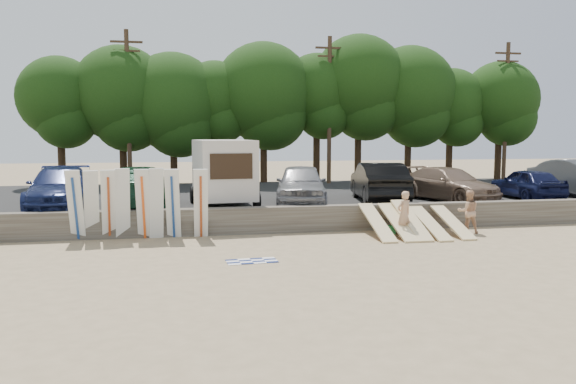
{
  "coord_description": "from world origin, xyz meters",
  "views": [
    {
      "loc": [
        -7.09,
        -17.85,
        3.72
      ],
      "look_at": [
        -3.09,
        3.0,
        1.55
      ],
      "focal_mm": 35.0,
      "sensor_mm": 36.0,
      "label": 1
    }
  ],
  "objects_px": {
    "car_3": "(379,182)",
    "car_4": "(449,184)",
    "car_5": "(527,184)",
    "car_1": "(139,187)",
    "box_trailer": "(223,169)",
    "car_0": "(61,189)",
    "car_2": "(301,184)",
    "beachgoer_b": "(468,212)",
    "cooler": "(390,230)",
    "beachgoer_a": "(404,214)"
  },
  "relations": [
    {
      "from": "car_3",
      "to": "car_4",
      "type": "bearing_deg",
      "value": -177.37
    },
    {
      "from": "car_3",
      "to": "car_5",
      "type": "height_order",
      "value": "car_3"
    },
    {
      "from": "car_1",
      "to": "car_4",
      "type": "distance_m",
      "value": 13.81
    },
    {
      "from": "car_5",
      "to": "box_trailer",
      "type": "bearing_deg",
      "value": 0.11
    },
    {
      "from": "car_0",
      "to": "car_1",
      "type": "height_order",
      "value": "car_1"
    },
    {
      "from": "car_2",
      "to": "car_5",
      "type": "relative_size",
      "value": 1.2
    },
    {
      "from": "car_2",
      "to": "beachgoer_b",
      "type": "bearing_deg",
      "value": -25.18
    },
    {
      "from": "car_3",
      "to": "cooler",
      "type": "relative_size",
      "value": 14.11
    },
    {
      "from": "car_0",
      "to": "car_4",
      "type": "bearing_deg",
      "value": -6.04
    },
    {
      "from": "car_3",
      "to": "beachgoer_b",
      "type": "distance_m",
      "value": 5.17
    },
    {
      "from": "car_0",
      "to": "car_1",
      "type": "relative_size",
      "value": 0.99
    },
    {
      "from": "car_2",
      "to": "cooler",
      "type": "bearing_deg",
      "value": -43.53
    },
    {
      "from": "box_trailer",
      "to": "car_3",
      "type": "xyz_separation_m",
      "value": [
        7.08,
        0.39,
        -0.69
      ]
    },
    {
      "from": "car_1",
      "to": "beachgoer_a",
      "type": "xyz_separation_m",
      "value": [
        9.7,
        -4.75,
        -0.72
      ]
    },
    {
      "from": "car_3",
      "to": "car_4",
      "type": "relative_size",
      "value": 1.03
    },
    {
      "from": "box_trailer",
      "to": "beachgoer_b",
      "type": "relative_size",
      "value": 2.78
    },
    {
      "from": "car_0",
      "to": "cooler",
      "type": "xyz_separation_m",
      "value": [
        12.51,
        -4.04,
        -1.39
      ]
    },
    {
      "from": "beachgoer_a",
      "to": "car_3",
      "type": "bearing_deg",
      "value": -121.88
    },
    {
      "from": "car_5",
      "to": "cooler",
      "type": "relative_size",
      "value": 11.29
    },
    {
      "from": "beachgoer_b",
      "to": "cooler",
      "type": "relative_size",
      "value": 4.31
    },
    {
      "from": "box_trailer",
      "to": "car_0",
      "type": "bearing_deg",
      "value": 175.49
    },
    {
      "from": "car_0",
      "to": "beachgoer_a",
      "type": "bearing_deg",
      "value": -26.26
    },
    {
      "from": "car_2",
      "to": "cooler",
      "type": "relative_size",
      "value": 13.6
    },
    {
      "from": "car_0",
      "to": "beachgoer_a",
      "type": "xyz_separation_m",
      "value": [
        12.76,
        -4.72,
        -0.71
      ]
    },
    {
      "from": "car_1",
      "to": "car_4",
      "type": "relative_size",
      "value": 1.14
    },
    {
      "from": "car_5",
      "to": "beachgoer_a",
      "type": "bearing_deg",
      "value": 30.21
    },
    {
      "from": "car_4",
      "to": "beachgoer_a",
      "type": "bearing_deg",
      "value": -150.22
    },
    {
      "from": "box_trailer",
      "to": "beachgoer_a",
      "type": "bearing_deg",
      "value": -40.95
    },
    {
      "from": "car_4",
      "to": "car_2",
      "type": "bearing_deg",
      "value": 162.98
    },
    {
      "from": "beachgoer_a",
      "to": "car_1",
      "type": "bearing_deg",
      "value": -48.32
    },
    {
      "from": "car_2",
      "to": "beachgoer_b",
      "type": "xyz_separation_m",
      "value": [
        5.59,
        -4.17,
        -0.76
      ]
    },
    {
      "from": "cooler",
      "to": "car_5",
      "type": "bearing_deg",
      "value": 39.44
    },
    {
      "from": "car_1",
      "to": "car_5",
      "type": "distance_m",
      "value": 17.72
    },
    {
      "from": "car_4",
      "to": "car_3",
      "type": "bearing_deg",
      "value": 154.7
    },
    {
      "from": "car_3",
      "to": "car_4",
      "type": "distance_m",
      "value": 3.28
    },
    {
      "from": "car_5",
      "to": "cooler",
      "type": "bearing_deg",
      "value": 25.76
    },
    {
      "from": "car_2",
      "to": "beachgoer_a",
      "type": "height_order",
      "value": "car_2"
    },
    {
      "from": "car_5",
      "to": "car_1",
      "type": "bearing_deg",
      "value": -0.11
    },
    {
      "from": "car_3",
      "to": "car_5",
      "type": "xyz_separation_m",
      "value": [
        7.16,
        -0.46,
        -0.15
      ]
    },
    {
      "from": "car_5",
      "to": "beachgoer_b",
      "type": "xyz_separation_m",
      "value": [
        -5.31,
        -4.32,
        -0.61
      ]
    },
    {
      "from": "car_0",
      "to": "car_2",
      "type": "bearing_deg",
      "value": -7.48
    },
    {
      "from": "beachgoer_b",
      "to": "car_3",
      "type": "bearing_deg",
      "value": -55.69
    },
    {
      "from": "car_1",
      "to": "car_2",
      "type": "relative_size",
      "value": 1.15
    },
    {
      "from": "car_3",
      "to": "beachgoer_a",
      "type": "xyz_separation_m",
      "value": [
        -0.86,
        -5.06,
        -0.74
      ]
    },
    {
      "from": "cooler",
      "to": "car_4",
      "type": "bearing_deg",
      "value": 56.69
    },
    {
      "from": "car_2",
      "to": "car_5",
      "type": "distance_m",
      "value": 10.91
    },
    {
      "from": "car_5",
      "to": "car_0",
      "type": "bearing_deg",
      "value": 0.05
    },
    {
      "from": "car_0",
      "to": "beachgoer_b",
      "type": "height_order",
      "value": "car_0"
    },
    {
      "from": "car_4",
      "to": "cooler",
      "type": "height_order",
      "value": "car_4"
    },
    {
      "from": "car_3",
      "to": "cooler",
      "type": "height_order",
      "value": "car_3"
    }
  ]
}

